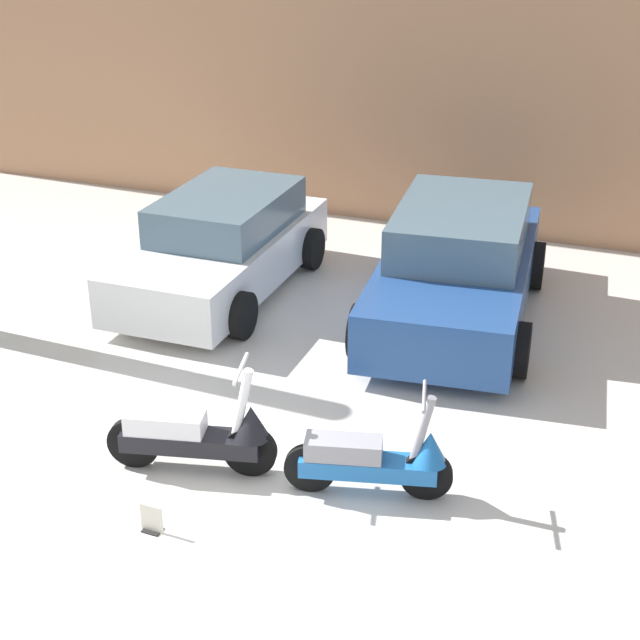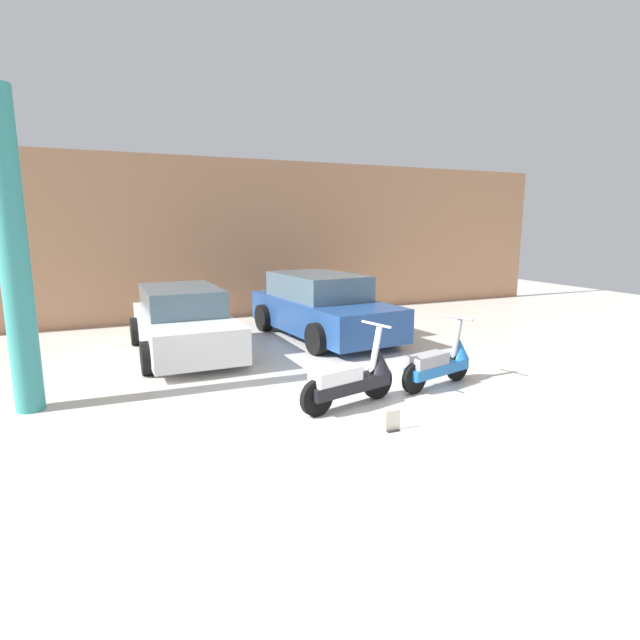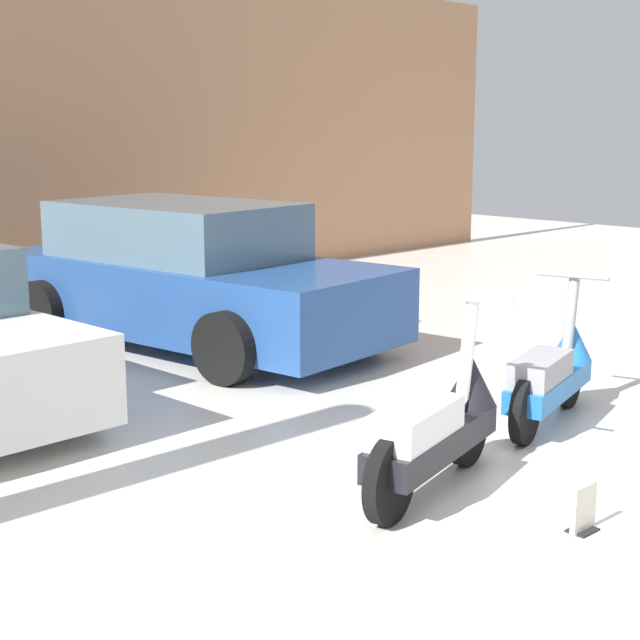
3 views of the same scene
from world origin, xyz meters
name	(u,v)px [view 2 (image 2 of 3)]	position (x,y,z in m)	size (l,w,h in m)	color
ground_plane	(390,416)	(0.00, 0.00, 0.00)	(28.00, 28.00, 0.00)	silver
wall_back	(236,240)	(0.00, 7.75, 2.05)	(19.60, 0.12, 4.10)	tan
scooter_front_left	(353,378)	(-0.26, 0.56, 0.39)	(1.55, 0.69, 1.10)	black
scooter_front_right	(440,363)	(1.35, 0.78, 0.37)	(1.45, 0.66, 1.03)	black
car_rear_left	(184,322)	(-1.92, 4.40, 0.60)	(1.83, 3.72, 1.26)	white
car_rear_center	(322,307)	(1.09, 4.66, 0.66)	(2.29, 4.20, 1.37)	navy
placard_near_left_scooter	(392,422)	(-0.21, -0.39, 0.11)	(0.20, 0.13, 0.26)	black
support_column_side	(14,256)	(-4.28, 2.14, 2.05)	(0.36, 0.36, 4.10)	teal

